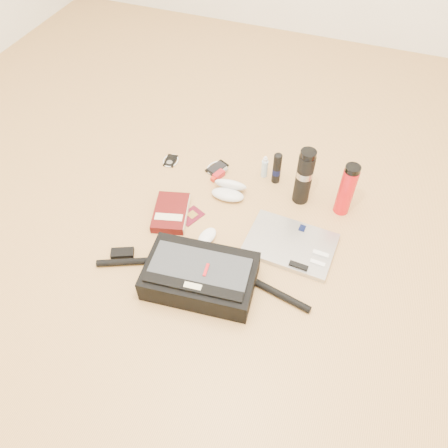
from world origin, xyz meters
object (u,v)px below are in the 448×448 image
object	(u,v)px
messenger_bag	(200,276)
thermos_black	(304,177)
thermos_red	(347,190)
book	(171,213)
laptop	(291,244)

from	to	relation	value
messenger_bag	thermos_black	world-z (taller)	thermos_black
thermos_red	book	bearing A→B (deg)	-157.26
book	laptop	bearing A→B (deg)	-13.40
book	thermos_black	bearing A→B (deg)	14.96
messenger_bag	thermos_red	distance (m)	0.76
messenger_bag	thermos_black	distance (m)	0.66
thermos_black	laptop	bearing A→B (deg)	-84.19
laptop	thermos_black	world-z (taller)	thermos_black
laptop	book	xyz separation A→B (m)	(-0.56, -0.02, 0.01)
messenger_bag	laptop	distance (m)	0.43
messenger_bag	thermos_red	world-z (taller)	thermos_red
thermos_black	thermos_red	distance (m)	0.19
book	thermos_black	xyz separation A→B (m)	(0.53, 0.31, 0.13)
thermos_black	thermos_red	size ratio (longest dim) A/B	1.08
messenger_bag	book	xyz separation A→B (m)	(-0.26, 0.29, -0.04)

